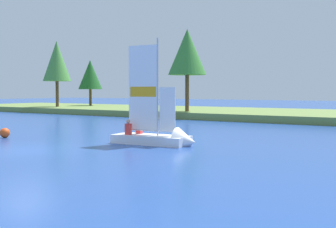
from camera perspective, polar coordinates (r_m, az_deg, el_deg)
name	(u,v)px	position (r m, az deg, el deg)	size (l,w,h in m)	color
ground_plane	(25,150)	(19.14, -18.69, -4.64)	(200.00, 200.00, 0.00)	#234793
shore_bank	(259,114)	(41.70, 12.19, 0.01)	(80.00, 14.17, 0.61)	olive
shoreline_tree_left	(57,61)	(53.11, -14.74, 6.88)	(3.34, 3.34, 7.92)	brown
shoreline_tree_midleft	(90,75)	(56.45, -10.43, 5.21)	(3.10, 3.10, 5.92)	brown
shoreline_tree_centre	(187,52)	(39.78, 2.60, 8.32)	(3.56, 3.56, 7.67)	brown
sailboat	(163,137)	(19.90, -0.64, -3.07)	(4.31, 1.73, 5.45)	white
channel_buoy	(5,133)	(24.52, -21.11, -2.38)	(0.53, 0.53, 0.53)	#E54C19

